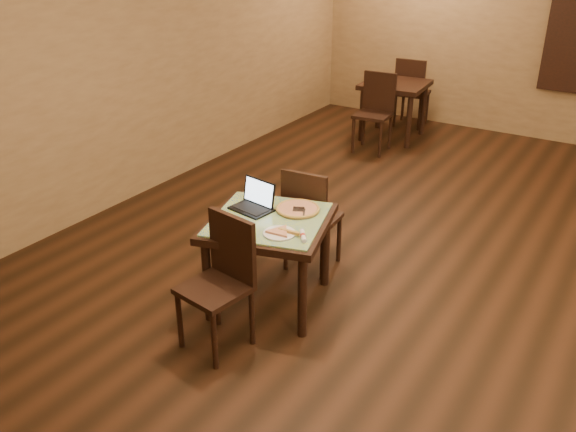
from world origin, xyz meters
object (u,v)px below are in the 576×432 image
Objects in this scene: other_table_b at (395,92)px; other_table_b_chair_near at (376,107)px; chair_main_far at (309,214)px; pizza_pan at (298,210)px; chair_main_near at (223,275)px; tiled_table at (269,230)px; laptop at (255,201)px; other_table_b_chair_far at (411,89)px.

other_table_b_chair_near is (-0.01, -0.61, -0.08)m from other_table_b.
pizza_pan is at bearing 102.27° from chair_main_far.
chair_main_near is at bearing -84.52° from other_table_b.
pizza_pan is at bearing -79.01° from other_table_b_chair_near.
other_table_b reaches higher than pizza_pan.
tiled_table is 3.20× the size of laptop.
laptop is at bearing 136.80° from tiled_table.
other_table_b_chair_far is (-1.00, 4.88, -0.18)m from pizza_pan.
pizza_pan is (0.12, 0.24, 0.11)m from tiled_table.
pizza_pan is 4.39m from other_table_b.
chair_main_near reaches higher than pizza_pan.
other_table_b_chair_far reaches higher than other_table_b.
other_table_b_chair_far is at bearing 106.73° from laptop.
chair_main_far reaches higher than other_table_b.
tiled_table is 3.50× the size of pizza_pan.
other_table_b is (-0.90, 5.12, 0.10)m from chair_main_near.
tiled_table is at bearing 84.82° from chair_main_far.
other_table_b_chair_near is at bearing 105.50° from pizza_pan.
other_table_b is at bearing 103.29° from pizza_pan.
other_table_b_chair_near is at bearing 110.15° from chair_main_near.
tiled_table is at bearing -83.36° from other_table_b.
other_table_b is 0.89× the size of other_table_b_chair_near.
tiled_table is at bearing 95.26° from other_table_b_chair_far.
tiled_table is at bearing -81.58° from other_table_b_chair_near.
other_table_b_chair_far reaches higher than chair_main_far.
other_table_b is at bearing 108.75° from chair_main_near.
chair_main_near is 1.23m from chair_main_far.
laptop is (-0.21, 0.71, 0.25)m from chair_main_near.
laptop reaches higher than other_table_b.
chair_main_near is at bearing -83.12° from other_table_b_chair_near.
other_table_b_chair_near reaches higher than pizza_pan.
other_table_b_chair_near is at bearing -79.19° from chair_main_far.
other_table_b is at bearing 84.81° from other_table_b_chair_near.
tiled_table is at bearing 100.02° from chair_main_near.
chair_main_far is at bearing 99.07° from chair_main_near.
laptop reaches higher than pizza_pan.
chair_main_near is 5.80m from other_table_b_chair_far.
chair_main_near is 5.20m from other_table_b.
pizza_pan is 0.35× the size of other_table_b.
chair_main_far is 2.73× the size of laptop.
pizza_pan is at bearing 97.09° from other_table_b_chair_far.
chair_main_far is 3.41m from other_table_b_chair_near.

